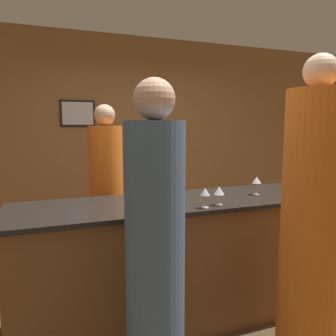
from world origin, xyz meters
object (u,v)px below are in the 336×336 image
at_px(guest_1, 155,255).
at_px(ice_bucket, 312,173).
at_px(guest_0, 312,229).
at_px(bartender, 107,203).
at_px(wine_bottle_0, 181,180).

relative_size(guest_1, ice_bucket, 9.12).
bearing_deg(ice_bucket, guest_0, -133.72).
bearing_deg(bartender, wine_bottle_0, 142.57).
height_order(guest_0, ice_bucket, guest_0).
relative_size(guest_1, wine_bottle_0, 6.63).
distance_m(guest_0, guest_1, 1.02).
distance_m(bartender, guest_0, 1.88).
height_order(guest_1, ice_bucket, guest_1).
height_order(bartender, guest_0, guest_0).
bearing_deg(ice_bucket, guest_1, -154.78).
height_order(bartender, ice_bucket, bartender).
distance_m(bartender, guest_1, 1.46).
bearing_deg(guest_0, bartender, 123.08).
height_order(guest_1, wine_bottle_0, guest_1).
bearing_deg(guest_1, bartender, 90.73).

